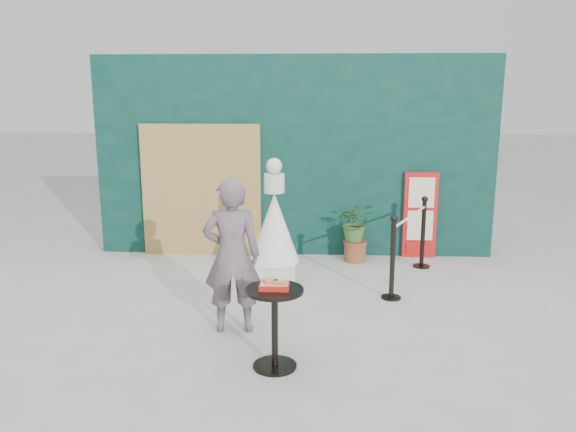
% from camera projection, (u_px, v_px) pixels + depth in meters
% --- Properties ---
extents(ground, '(60.00, 60.00, 0.00)m').
position_uv_depth(ground, '(282.00, 336.00, 5.76)').
color(ground, '#ADAAA5').
rests_on(ground, ground).
extents(back_wall, '(6.00, 0.30, 3.00)m').
position_uv_depth(back_wall, '(294.00, 157.00, 8.52)').
color(back_wall, '#092B29').
rests_on(back_wall, ground).
extents(bamboo_fence, '(1.80, 0.08, 2.00)m').
position_uv_depth(bamboo_fence, '(201.00, 191.00, 8.49)').
color(bamboo_fence, tan).
rests_on(bamboo_fence, ground).
extents(woman, '(0.63, 0.45, 1.62)m').
position_uv_depth(woman, '(232.00, 256.00, 5.74)').
color(woman, slate).
rests_on(woman, ground).
extents(menu_board, '(0.50, 0.07, 1.30)m').
position_uv_depth(menu_board, '(420.00, 215.00, 8.41)').
color(menu_board, red).
rests_on(menu_board, ground).
extents(statue, '(0.64, 0.64, 1.65)m').
position_uv_depth(statue, '(275.00, 233.00, 7.24)').
color(statue, silver).
rests_on(statue, ground).
extents(cafe_table, '(0.52, 0.52, 0.75)m').
position_uv_depth(cafe_table, '(275.00, 315.00, 5.00)').
color(cafe_table, black).
rests_on(cafe_table, ground).
extents(food_basket, '(0.26, 0.19, 0.11)m').
position_uv_depth(food_basket, '(275.00, 285.00, 4.94)').
color(food_basket, red).
rests_on(food_basket, cafe_table).
extents(planter, '(0.52, 0.45, 0.88)m').
position_uv_depth(planter, '(356.00, 228.00, 8.23)').
color(planter, brown).
rests_on(planter, ground).
extents(stanchion_barrier, '(0.84, 1.54, 1.03)m').
position_uv_depth(stanchion_barrier, '(409.00, 245.00, 7.34)').
color(stanchion_barrier, black).
rests_on(stanchion_barrier, ground).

